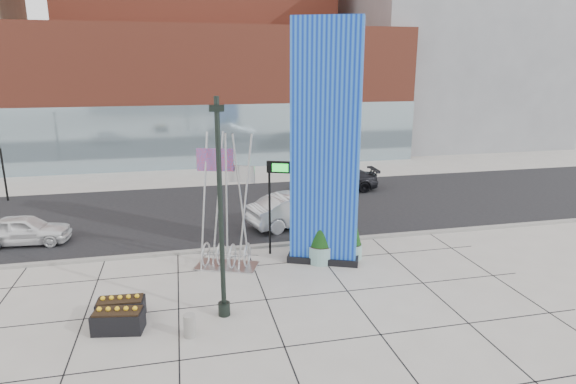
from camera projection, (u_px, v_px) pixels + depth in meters
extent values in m
plane|color=#9E9991|center=(234.00, 290.00, 17.56)|extent=(160.00, 160.00, 0.00)
cube|color=black|center=(214.00, 211.00, 26.99)|extent=(80.00, 12.00, 0.02)
cube|color=gray|center=(224.00, 249.00, 21.32)|extent=(80.00, 0.30, 0.12)
cube|color=brown|center=(208.00, 94.00, 41.83)|extent=(34.00, 10.00, 11.00)
cube|color=#8CA5B2|center=(214.00, 136.00, 38.07)|extent=(34.00, 0.60, 5.00)
cube|color=slate|center=(441.00, 55.00, 51.01)|extent=(20.00, 18.00, 18.00)
cube|color=#0B2BB2|center=(326.00, 146.00, 19.06)|extent=(2.91, 2.05, 9.73)
cube|color=black|center=(323.00, 257.00, 20.26)|extent=(3.19, 2.33, 0.27)
cylinder|color=black|center=(221.00, 212.00, 14.90)|extent=(0.16, 0.16, 7.08)
cylinder|color=black|center=(224.00, 309.00, 15.75)|extent=(0.39, 0.39, 0.44)
cube|color=black|center=(217.00, 108.00, 14.09)|extent=(0.46, 0.25, 0.19)
cube|color=silver|center=(227.00, 266.00, 19.59)|extent=(2.71, 2.04, 0.07)
cylinder|color=silver|center=(205.00, 204.00, 18.52)|extent=(0.10, 0.10, 5.52)
cylinder|color=silver|center=(216.00, 201.00, 18.98)|extent=(0.10, 0.10, 5.52)
cylinder|color=silver|center=(228.00, 202.00, 18.81)|extent=(0.10, 0.10, 5.52)
cylinder|color=silver|center=(239.00, 199.00, 19.23)|extent=(0.10, 0.10, 5.52)
cylinder|color=silver|center=(248.00, 202.00, 18.82)|extent=(0.10, 0.10, 5.52)
torus|color=silver|center=(206.00, 257.00, 19.18)|extent=(0.45, 0.96, 1.01)
torus|color=silver|center=(219.00, 254.00, 19.51)|extent=(0.45, 0.96, 1.01)
torus|color=silver|center=(234.00, 255.00, 19.42)|extent=(0.45, 0.96, 1.01)
torus|color=silver|center=(246.00, 252.00, 19.74)|extent=(0.45, 0.96, 1.01)
cube|color=red|center=(215.00, 160.00, 18.40)|extent=(1.39, 0.49, 0.88)
cube|color=silver|center=(240.00, 173.00, 18.86)|extent=(1.00, 0.56, 0.66)
cylinder|color=gray|center=(190.00, 326.00, 14.47)|extent=(0.37, 0.37, 0.71)
cylinder|color=black|center=(270.00, 209.00, 20.45)|extent=(0.10, 0.10, 4.06)
cube|color=black|center=(290.00, 166.00, 20.16)|extent=(1.85, 0.90, 0.48)
cube|color=#19D833|center=(281.00, 167.00, 19.98)|extent=(0.63, 0.28, 0.34)
cylinder|color=#82B0AC|center=(351.00, 251.00, 20.41)|extent=(0.90, 0.90, 0.63)
cylinder|color=black|center=(352.00, 244.00, 20.33)|extent=(0.83, 0.83, 0.05)
cone|color=black|center=(352.00, 226.00, 20.13)|extent=(0.81, 0.81, 1.61)
cylinder|color=#82B0AC|center=(313.00, 240.00, 21.73)|extent=(0.92, 0.92, 0.64)
cylinder|color=black|center=(313.00, 233.00, 21.65)|extent=(0.84, 0.84, 0.06)
cone|color=black|center=(314.00, 215.00, 21.44)|extent=(0.83, 0.83, 1.65)
cylinder|color=#82B0AC|center=(320.00, 254.00, 19.98)|extent=(1.05, 1.05, 0.74)
cylinder|color=black|center=(321.00, 245.00, 19.88)|extent=(0.97, 0.97, 0.06)
cone|color=black|center=(321.00, 224.00, 19.64)|extent=(0.95, 0.95, 1.89)
cube|color=black|center=(118.00, 321.00, 14.78)|extent=(1.61, 0.99, 0.64)
cube|color=black|center=(117.00, 311.00, 14.69)|extent=(1.48, 0.87, 0.06)
cube|color=black|center=(121.00, 309.00, 15.53)|extent=(1.52, 0.83, 0.63)
cube|color=black|center=(120.00, 300.00, 15.45)|extent=(1.41, 0.72, 0.06)
imported|color=white|center=(25.00, 230.00, 21.93)|extent=(4.06, 1.91, 1.34)
imported|color=#B8BBC1|center=(297.00, 210.00, 24.42)|extent=(5.35, 3.01, 1.67)
imported|color=black|center=(339.00, 180.00, 31.28)|extent=(5.09, 2.27, 1.45)
cylinder|color=black|center=(4.00, 175.00, 28.72)|extent=(0.12, 0.12, 3.20)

